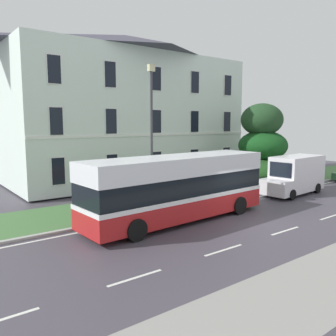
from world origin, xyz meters
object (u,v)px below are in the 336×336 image
(white_panel_van, at_px, (295,175))
(street_lamp_post, at_px, (152,129))
(single_decker_bus, at_px, (178,187))
(georgian_townhouse, at_px, (126,108))
(evergreen_tree, at_px, (261,151))

(white_panel_van, relative_size, street_lamp_post, 0.69)
(single_decker_bus, bearing_deg, white_panel_van, -1.03)
(georgian_townhouse, xyz_separation_m, evergreen_tree, (7.42, -8.35, -3.48))
(evergreen_tree, relative_size, single_decker_bus, 0.64)
(single_decker_bus, height_order, white_panel_van, single_decker_bus)
(georgian_townhouse, distance_m, white_panel_van, 14.56)
(evergreen_tree, bearing_deg, street_lamp_post, -170.89)
(white_panel_van, xyz_separation_m, street_lamp_post, (-10.51, 2.09, 3.21))
(single_decker_bus, xyz_separation_m, street_lamp_post, (0.10, 2.43, 2.83))
(georgian_townhouse, xyz_separation_m, single_decker_bus, (-4.57, -12.68, -4.41))
(street_lamp_post, bearing_deg, evergreen_tree, 9.11)
(georgian_townhouse, relative_size, street_lamp_post, 2.48)
(georgian_townhouse, relative_size, evergreen_tree, 2.97)
(white_panel_van, bearing_deg, evergreen_tree, -113.05)
(single_decker_bus, relative_size, street_lamp_post, 1.32)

